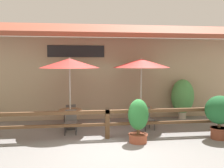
{
  "coord_description": "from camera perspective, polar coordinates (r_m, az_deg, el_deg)",
  "views": [
    {
      "loc": [
        -0.9,
        -6.99,
        2.5
      ],
      "look_at": [
        0.22,
        1.54,
        1.77
      ],
      "focal_mm": 40.0,
      "sensor_mm": 36.0,
      "label": 1
    }
  ],
  "objects": [
    {
      "name": "ground_plane",
      "position": [
        7.48,
        -0.14,
        -14.68
      ],
      "size": [
        60.0,
        60.0,
        0.0
      ],
      "primitive_type": "plane",
      "color": "slate"
    },
    {
      "name": "building_facade",
      "position": [
        11.13,
        -2.86,
        3.12
      ],
      "size": [
        14.28,
        1.49,
        4.23
      ],
      "color": "tan",
      "rests_on": "ground"
    },
    {
      "name": "patio_railing",
      "position": [
        8.29,
        -1.08,
        -7.72
      ],
      "size": [
        10.4,
        0.14,
        0.95
      ],
      "color": "brown",
      "rests_on": "ground"
    },
    {
      "name": "patio_umbrella_near",
      "position": [
        9.45,
        -9.67,
        4.68
      ],
      "size": [
        2.25,
        2.25,
        2.7
      ],
      "color": "#B7B2A8",
      "rests_on": "ground"
    },
    {
      "name": "dining_table_near",
      "position": [
        9.64,
        -9.51,
        -6.61
      ],
      "size": [
        0.86,
        0.86,
        0.75
      ],
      "color": "olive",
      "rests_on": "ground"
    },
    {
      "name": "chair_near_streetside",
      "position": [
        9.03,
        -9.4,
        -8.25
      ],
      "size": [
        0.43,
        0.43,
        0.84
      ],
      "rotation": [
        0.0,
        0.0,
        -0.03
      ],
      "color": "#514C47",
      "rests_on": "ground"
    },
    {
      "name": "chair_near_wallside",
      "position": [
        10.31,
        -9.53,
        -6.61
      ],
      "size": [
        0.51,
        0.51,
        0.84
      ],
      "rotation": [
        0.0,
        0.0,
        3.4
      ],
      "color": "#514C47",
      "rests_on": "ground"
    },
    {
      "name": "patio_umbrella_middle",
      "position": [
        9.93,
        6.72,
        4.72
      ],
      "size": [
        2.25,
        2.25,
        2.7
      ],
      "color": "#B7B2A8",
      "rests_on": "ground"
    },
    {
      "name": "dining_table_middle",
      "position": [
        10.11,
        6.61,
        -6.04
      ],
      "size": [
        0.86,
        0.86,
        0.75
      ],
      "color": "olive",
      "rests_on": "ground"
    },
    {
      "name": "chair_middle_streetside",
      "position": [
        9.52,
        7.91,
        -7.54
      ],
      "size": [
        0.5,
        0.5,
        0.84
      ],
      "rotation": [
        0.0,
        0.0,
        0.23
      ],
      "color": "#514C47",
      "rests_on": "ground"
    },
    {
      "name": "chair_middle_wallside",
      "position": [
        10.78,
        5.96,
        -6.06
      ],
      "size": [
        0.45,
        0.45,
        0.84
      ],
      "rotation": [
        0.0,
        0.0,
        3.06
      ],
      "color": "#514C47",
      "rests_on": "ground"
    },
    {
      "name": "potted_plant_broad_leaf",
      "position": [
        7.93,
        6.02,
        -8.1
      ],
      "size": [
        0.64,
        0.61,
        1.37
      ],
      "color": "#9E4C33",
      "rests_on": "ground"
    },
    {
      "name": "potted_plant_entrance_palm",
      "position": [
        8.94,
        23.37,
        -6.04
      ],
      "size": [
        0.95,
        0.86,
        1.44
      ],
      "color": "brown",
      "rests_on": "ground"
    },
    {
      "name": "potted_plant_small_flowering",
      "position": [
        11.59,
        15.82,
        -2.87
      ],
      "size": [
        1.01,
        0.91,
        1.77
      ],
      "color": "#B7AD99",
      "rests_on": "ground"
    }
  ]
}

